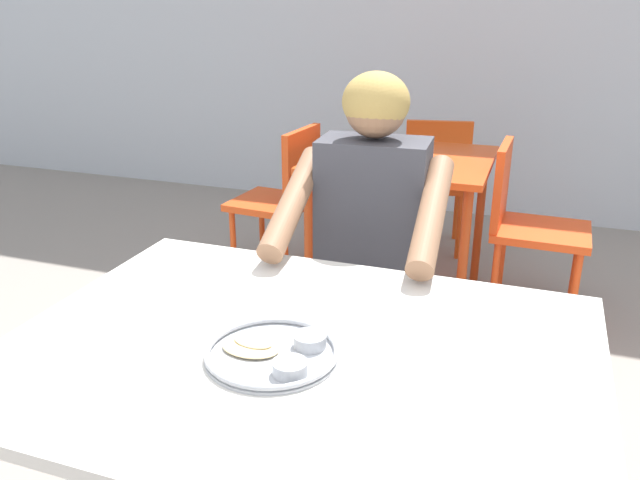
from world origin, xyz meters
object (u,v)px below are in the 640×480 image
at_px(table_background_red, 402,176).
at_px(chair_red_far, 436,177).
at_px(thali_tray, 275,352).
at_px(diner_foreground, 366,240).
at_px(chair_foreground, 378,281).
at_px(table_foreground, 298,372).
at_px(chair_red_right, 525,219).
at_px(chair_red_left, 284,194).

bearing_deg(table_background_red, chair_red_far, 84.56).
height_order(thali_tray, diner_foreground, diner_foreground).
bearing_deg(chair_red_far, chair_foreground, -87.44).
height_order(table_foreground, thali_tray, thali_tray).
distance_m(table_foreground, chair_red_right, 1.87).
bearing_deg(chair_red_left, chair_foreground, -51.73).
height_order(thali_tray, table_background_red, thali_tray).
distance_m(thali_tray, chair_red_far, 2.58).
xyz_separation_m(chair_red_left, chair_red_far, (0.69, 0.65, -0.01)).
height_order(chair_foreground, chair_red_right, chair_foreground).
relative_size(thali_tray, chair_red_right, 0.34).
distance_m(table_background_red, chair_red_left, 0.65).
xyz_separation_m(thali_tray, chair_red_left, (-0.78, 1.92, -0.28)).
distance_m(diner_foreground, table_background_red, 1.19).
distance_m(thali_tray, table_background_red, 1.91).
relative_size(table_foreground, diner_foreground, 1.01).
distance_m(chair_foreground, chair_red_left, 1.23).
bearing_deg(diner_foreground, chair_red_right, 68.59).
height_order(chair_red_left, chair_red_far, chair_red_left).
distance_m(table_foreground, table_background_red, 1.85).
relative_size(table_foreground, chair_foreground, 1.44).
bearing_deg(chair_foreground, chair_red_far, 92.56).
relative_size(chair_red_left, chair_red_far, 1.02).
bearing_deg(chair_red_left, thali_tray, -67.86).
xyz_separation_m(chair_red_left, chair_red_right, (1.22, -0.04, 0.01)).
bearing_deg(table_foreground, chair_red_left, 113.50).
bearing_deg(chair_foreground, diner_foreground, -87.48).
distance_m(table_foreground, chair_foreground, 0.91).
relative_size(diner_foreground, chair_red_right, 1.49).
distance_m(diner_foreground, chair_red_right, 1.25).
distance_m(chair_foreground, chair_red_right, 1.03).
relative_size(chair_foreground, chair_red_right, 1.04).
relative_size(chair_red_left, chair_red_right, 0.99).
height_order(chair_foreground, chair_red_left, chair_foreground).
bearing_deg(thali_tray, table_foreground, 63.89).
height_order(table_foreground, chair_red_left, chair_red_left).
relative_size(table_background_red, chair_red_right, 1.00).
height_order(chair_red_left, chair_red_right, chair_red_right).
xyz_separation_m(table_foreground, diner_foreground, (-0.03, 0.67, 0.06)).
height_order(table_foreground, diner_foreground, diner_foreground).
xyz_separation_m(table_foreground, chair_foreground, (-0.04, 0.89, -0.17)).
distance_m(chair_red_left, chair_red_right, 1.22).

